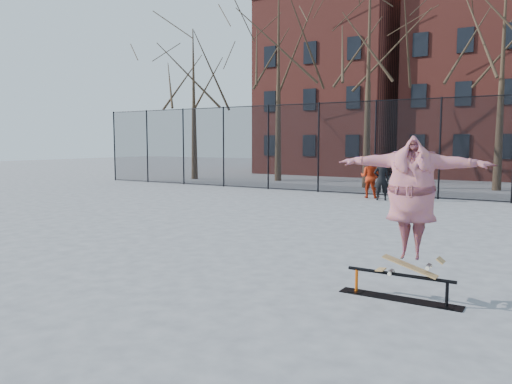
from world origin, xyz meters
The scene contains 9 objects.
ground centered at (0.00, 0.00, 0.00)m, with size 100.00×100.00×0.00m, color #5D5D61.
skate_rail centered at (3.45, -0.42, 0.15)m, with size 1.76×0.27×0.39m.
skateboard centered at (3.58, -0.42, 0.44)m, with size 0.85×0.20×0.10m, color #A47A41, non-canonical shape.
skater centered at (3.58, -0.42, 1.35)m, with size 2.13×0.58×1.73m, color #543A92.
bystander_black centered at (-0.60, 11.44, 0.81)m, with size 0.59×0.39×1.62m, color black.
bystander_red centered at (-1.24, 12.00, 0.85)m, with size 0.83×0.64×1.70m, color #A3260E.
fence centered at (-0.01, 13.00, 2.05)m, with size 34.03×0.07×4.00m.
tree_row centered at (-0.25, 17.15, 7.36)m, with size 33.66×7.46×10.67m.
rowhouses centered at (0.72, 26.00, 6.06)m, with size 29.00×7.00×13.00m.
Camera 1 is at (5.37, -7.48, 2.27)m, focal length 35.00 mm.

